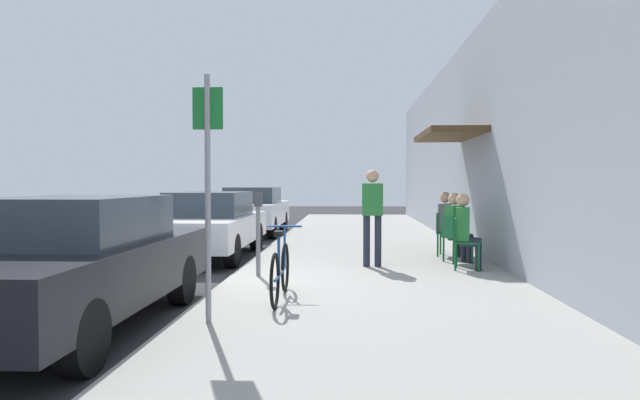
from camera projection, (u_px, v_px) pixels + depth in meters
ground_plane at (220, 291)px, 8.21m from camera, size 60.00×60.00×0.00m
sidewalk_slab at (370, 268)px, 10.08m from camera, size 4.50×32.00×0.12m
building_facade at (506, 137)px, 9.90m from camera, size 1.40×32.00×4.81m
parked_car_0 at (72, 262)px, 6.03m from camera, size 1.80×4.40×1.44m
parked_car_1 at (209, 224)px, 11.93m from camera, size 1.80×4.40×1.40m
parked_car_2 at (253, 210)px, 17.34m from camera, size 1.80×4.40×1.45m
parking_meter at (258, 227)px, 8.83m from camera, size 0.12×0.10×1.32m
street_sign at (208, 178)px, 5.88m from camera, size 0.32×0.06×2.60m
bicycle_0 at (280, 271)px, 7.04m from camera, size 0.46×1.71×0.90m
cafe_chair_0 at (463, 240)px, 9.51m from camera, size 0.53×0.53×0.87m
seated_patron_0 at (466, 229)px, 9.48m from camera, size 0.49×0.44×1.29m
cafe_chair_1 at (454, 235)px, 10.30m from camera, size 0.55×0.55×0.87m
seated_patron_1 at (457, 225)px, 10.31m from camera, size 0.51×0.46×1.29m
cafe_chair_2 at (445, 231)px, 11.30m from camera, size 0.55×0.55×0.87m
seated_patron_2 at (448, 221)px, 11.27m from camera, size 0.51×0.46×1.29m
pedestrian_standing at (372, 210)px, 9.82m from camera, size 0.36×0.22×1.70m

